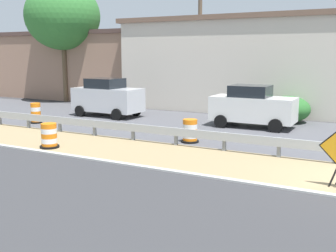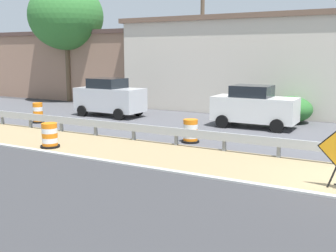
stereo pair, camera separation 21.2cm
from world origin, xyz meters
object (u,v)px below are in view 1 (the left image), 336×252
object	(u,v)px
traffic_barrel_nearest	(190,132)
traffic_barrel_close	(49,137)
utility_pole_near	(200,38)
traffic_barrel_mid	(36,114)
car_mid_far_lane	(253,107)
car_trailing_near_lane	(107,97)

from	to	relation	value
traffic_barrel_nearest	traffic_barrel_close	distance (m)	5.58
traffic_barrel_nearest	utility_pole_near	size ratio (longest dim) A/B	0.11
traffic_barrel_close	utility_pole_near	bearing A→B (deg)	-4.85
traffic_barrel_mid	car_mid_far_lane	world-z (taller)	car_mid_far_lane
traffic_barrel_close	car_trailing_near_lane	xyz separation A→B (m)	(7.70, 2.93, 0.67)
car_mid_far_lane	utility_pole_near	size ratio (longest dim) A/B	0.47
car_trailing_near_lane	utility_pole_near	size ratio (longest dim) A/B	0.47
traffic_barrel_close	car_mid_far_lane	xyz separation A→B (m)	(8.13, -5.54, 0.60)
car_trailing_near_lane	car_mid_far_lane	world-z (taller)	car_trailing_near_lane
car_mid_far_lane	traffic_barrel_mid	bearing A→B (deg)	-158.62
car_mid_far_lane	car_trailing_near_lane	bearing A→B (deg)	-177.74
traffic_barrel_nearest	traffic_barrel_close	xyz separation A→B (m)	(-3.49, 4.35, -0.00)
car_mid_far_lane	traffic_barrel_close	bearing A→B (deg)	-124.92
traffic_barrel_nearest	car_mid_far_lane	size ratio (longest dim) A/B	0.24
traffic_barrel_nearest	car_mid_far_lane	distance (m)	4.83
car_trailing_near_lane	car_mid_far_lane	bearing A→B (deg)	4.46
traffic_barrel_nearest	car_trailing_near_lane	size ratio (longest dim) A/B	0.24
traffic_barrel_mid	car_mid_far_lane	distance (m)	11.14
traffic_barrel_close	traffic_barrel_mid	distance (m)	6.20
utility_pole_near	traffic_barrel_mid	bearing A→B (deg)	143.72
traffic_barrel_close	car_trailing_near_lane	size ratio (longest dim) A/B	0.24
traffic_barrel_nearest	traffic_barrel_mid	world-z (taller)	traffic_barrel_mid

